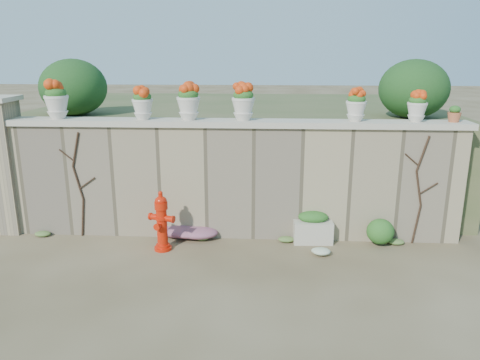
# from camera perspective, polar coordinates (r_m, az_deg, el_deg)

# --- Properties ---
(ground) EXTENTS (80.00, 80.00, 0.00)m
(ground) POSITION_cam_1_polar(r_m,az_deg,el_deg) (7.00, -2.27, -12.17)
(ground) COLOR #4C3E26
(ground) RESTS_ON ground
(stone_wall) EXTENTS (8.00, 0.40, 2.00)m
(stone_wall) POSITION_cam_1_polar(r_m,az_deg,el_deg) (8.31, -1.15, -0.22)
(stone_wall) COLOR gray
(stone_wall) RESTS_ON ground
(wall_cap) EXTENTS (8.10, 0.52, 0.10)m
(wall_cap) POSITION_cam_1_polar(r_m,az_deg,el_deg) (8.09, -1.19, 6.96)
(wall_cap) COLOR beige
(wall_cap) RESTS_ON stone_wall
(gate_pillar) EXTENTS (0.72, 0.72, 2.48)m
(gate_pillar) POSITION_cam_1_polar(r_m,az_deg,el_deg) (9.51, -26.97, 1.69)
(gate_pillar) COLOR gray
(gate_pillar) RESTS_ON ground
(raised_fill) EXTENTS (9.00, 6.00, 2.00)m
(raised_fill) POSITION_cam_1_polar(r_m,az_deg,el_deg) (11.41, 0.09, 4.14)
(raised_fill) COLOR #384C23
(raised_fill) RESTS_ON ground
(back_shrub_left) EXTENTS (1.30, 1.30, 1.10)m
(back_shrub_left) POSITION_cam_1_polar(r_m,az_deg,el_deg) (9.96, -19.64, 10.60)
(back_shrub_left) COLOR #143814
(back_shrub_left) RESTS_ON raised_fill
(back_shrub_right) EXTENTS (1.30, 1.30, 1.10)m
(back_shrub_right) POSITION_cam_1_polar(r_m,az_deg,el_deg) (9.61, 20.42, 10.37)
(back_shrub_right) COLOR #143814
(back_shrub_right) RESTS_ON raised_fill
(vine_left) EXTENTS (0.60, 0.04, 1.91)m
(vine_left) POSITION_cam_1_polar(r_m,az_deg,el_deg) (8.72, -19.05, -0.38)
(vine_left) COLOR black
(vine_left) RESTS_ON ground
(vine_right) EXTENTS (0.60, 0.04, 1.91)m
(vine_right) POSITION_cam_1_polar(r_m,az_deg,el_deg) (8.48, 21.03, -1.01)
(vine_right) COLOR black
(vine_right) RESTS_ON ground
(fire_hydrant) EXTENTS (0.45, 0.32, 1.03)m
(fire_hydrant) POSITION_cam_1_polar(r_m,az_deg,el_deg) (7.91, -9.53, -4.94)
(fire_hydrant) COLOR red
(fire_hydrant) RESTS_ON ground
(planter_box) EXTENTS (0.69, 0.42, 0.56)m
(planter_box) POSITION_cam_1_polar(r_m,az_deg,el_deg) (8.32, 8.85, -5.76)
(planter_box) COLOR beige
(planter_box) RESTS_ON ground
(green_shrub) EXTENTS (0.63, 0.57, 0.60)m
(green_shrub) POSITION_cam_1_polar(r_m,az_deg,el_deg) (8.35, 16.79, -5.87)
(green_shrub) COLOR #1E5119
(green_shrub) RESTS_ON ground
(magenta_clump) EXTENTS (1.03, 0.69, 0.28)m
(magenta_clump) POSITION_cam_1_polar(r_m,az_deg,el_deg) (8.44, -6.45, -6.26)
(magenta_clump) COLOR #BA258D
(magenta_clump) RESTS_ON ground
(white_flowers) EXTENTS (0.47, 0.37, 0.17)m
(white_flowers) POSITION_cam_1_polar(r_m,az_deg,el_deg) (7.88, 9.46, -8.42)
(white_flowers) COLOR white
(white_flowers) RESTS_ON ground
(urn_pot_0) EXTENTS (0.41, 0.41, 0.65)m
(urn_pot_0) POSITION_cam_1_polar(r_m,az_deg,el_deg) (8.81, -21.47, 9.04)
(urn_pot_0) COLOR beige
(urn_pot_0) RESTS_ON wall_cap
(urn_pot_1) EXTENTS (0.36, 0.36, 0.56)m
(urn_pot_1) POSITION_cam_1_polar(r_m,az_deg,el_deg) (8.30, -11.81, 9.14)
(urn_pot_1) COLOR beige
(urn_pot_1) RESTS_ON wall_cap
(urn_pot_2) EXTENTS (0.40, 0.40, 0.63)m
(urn_pot_2) POSITION_cam_1_polar(r_m,az_deg,el_deg) (8.13, -6.30, 9.48)
(urn_pot_2) COLOR beige
(urn_pot_2) RESTS_ON wall_cap
(urn_pot_3) EXTENTS (0.39, 0.39, 0.62)m
(urn_pot_3) POSITION_cam_1_polar(r_m,az_deg,el_deg) (8.03, 0.40, 9.45)
(urn_pot_3) COLOR beige
(urn_pot_3) RESTS_ON wall_cap
(urn_pot_4) EXTENTS (0.35, 0.35, 0.54)m
(urn_pot_4) POSITION_cam_1_polar(r_m,az_deg,el_deg) (8.16, 13.98, 8.84)
(urn_pot_4) COLOR beige
(urn_pot_4) RESTS_ON wall_cap
(urn_pot_5) EXTENTS (0.33, 0.33, 0.52)m
(urn_pot_5) POSITION_cam_1_polar(r_m,az_deg,el_deg) (8.40, 20.78, 8.39)
(urn_pot_5) COLOR beige
(urn_pot_5) RESTS_ON wall_cap
(terracotta_pot) EXTENTS (0.22, 0.22, 0.26)m
(terracotta_pot) POSITION_cam_1_polar(r_m,az_deg,el_deg) (8.62, 24.66, 7.24)
(terracotta_pot) COLOR #A95733
(terracotta_pot) RESTS_ON wall_cap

